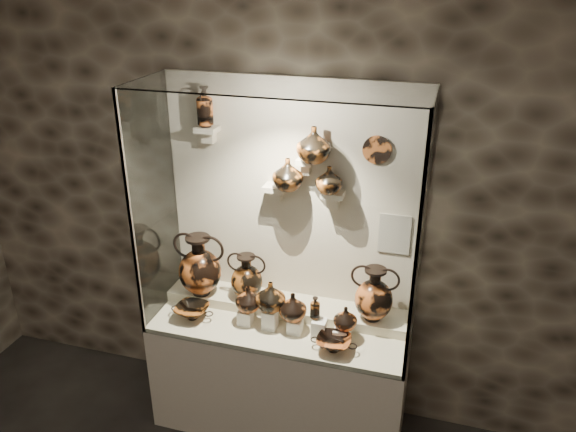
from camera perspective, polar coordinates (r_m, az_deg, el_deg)
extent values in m
cube|color=black|center=(3.68, 0.55, 1.72)|extent=(5.00, 0.02, 3.20)
cube|color=beige|center=(4.05, -0.81, -15.91)|extent=(1.70, 0.60, 0.80)
cube|color=beige|center=(3.79, -0.85, -11.11)|extent=(1.68, 0.58, 0.03)
cube|color=beige|center=(3.91, -0.08, -9.28)|extent=(1.70, 0.25, 0.10)
cube|color=beige|center=(3.68, 0.53, 1.69)|extent=(1.70, 0.03, 1.60)
cube|color=white|center=(3.15, -2.52, -2.40)|extent=(1.70, 0.01, 1.60)
cube|color=white|center=(3.72, -13.47, 1.27)|extent=(0.01, 0.60, 1.60)
cube|color=white|center=(3.27, 13.38, -1.98)|extent=(0.01, 0.60, 1.60)
cube|color=white|center=(3.16, -1.02, 13.02)|extent=(1.70, 0.60, 0.01)
cube|color=gray|center=(3.49, -15.66, -0.53)|extent=(0.02, 0.02, 1.60)
cube|color=gray|center=(3.01, 12.86, -4.31)|extent=(0.02, 0.02, 1.60)
cube|color=white|center=(3.78, -4.32, -10.16)|extent=(0.09, 0.09, 0.10)
cube|color=white|center=(3.72, -1.83, -10.41)|extent=(0.09, 0.09, 0.13)
cube|color=white|center=(3.69, 0.73, -11.09)|extent=(0.09, 0.09, 0.09)
cube|color=white|center=(3.65, 3.20, -11.29)|extent=(0.09, 0.09, 0.12)
cube|color=white|center=(3.64, 5.38, -11.88)|extent=(0.09, 0.09, 0.08)
cube|color=beige|center=(3.65, -8.22, 8.72)|extent=(0.14, 0.12, 0.04)
cube|color=beige|center=(3.60, -1.33, 2.90)|extent=(0.14, 0.12, 0.04)
cube|color=beige|center=(3.48, 1.80, 5.63)|extent=(0.10, 0.12, 0.04)
cube|color=beige|center=(3.51, 4.60, 2.25)|extent=(0.14, 0.12, 0.04)
imported|color=#B55622|center=(3.70, -4.05, -8.37)|extent=(0.20, 0.20, 0.18)
imported|color=#944C1A|center=(3.64, -1.76, -8.13)|extent=(0.23, 0.23, 0.20)
imported|color=#B55622|center=(3.62, 0.50, -9.18)|extent=(0.22, 0.22, 0.19)
imported|color=#B55622|center=(3.58, 5.86, -10.27)|extent=(0.19, 0.19, 0.16)
imported|color=#944C1A|center=(3.49, -0.02, 4.28)|extent=(0.25, 0.25, 0.20)
imported|color=#944C1A|center=(3.38, 2.64, 7.28)|extent=(0.27, 0.27, 0.22)
imported|color=#944C1A|center=(3.45, 4.20, 3.70)|extent=(0.21, 0.21, 0.17)
cylinder|color=#B75924|center=(3.42, 9.04, 6.66)|extent=(0.18, 0.02, 0.18)
cube|color=beige|center=(3.61, 10.76, -1.81)|extent=(0.20, 0.01, 0.27)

